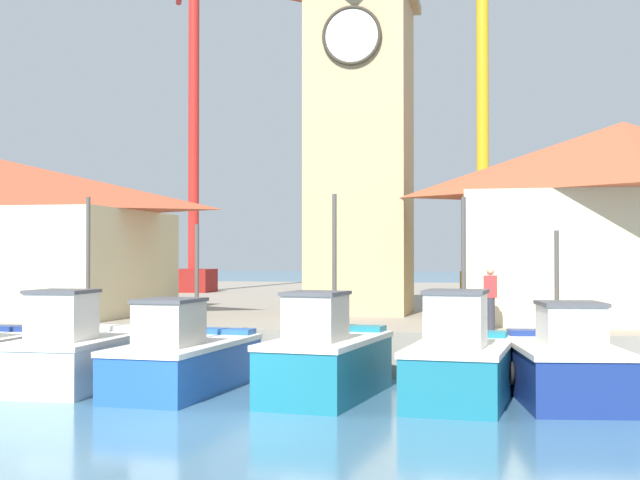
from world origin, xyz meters
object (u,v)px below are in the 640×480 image
at_px(fishing_boat_mid_right, 563,365).
at_px(clock_tower, 360,97).
at_px(fishing_boat_left_outer, 76,354).
at_px(port_crane_far, 483,115).
at_px(fishing_boat_center, 460,364).
at_px(fishing_boat_mid_left, 326,360).
at_px(warehouse_right, 624,218).
at_px(fishing_boat_left_inner, 184,359).
at_px(port_crane_near, 193,130).
at_px(dock_worker_near_tower, 490,298).

xyz_separation_m(fishing_boat_mid_right, clock_tower, (-5.87, 9.55, 7.58)).
xyz_separation_m(fishing_boat_left_outer, port_crane_far, (8.92, 22.17, 8.72)).
bearing_deg(clock_tower, fishing_boat_center, -70.00).
height_order(fishing_boat_left_outer, port_crane_far, port_crane_far).
xyz_separation_m(fishing_boat_mid_left, port_crane_far, (2.89, 22.54, 8.68)).
bearing_deg(fishing_boat_left_outer, clock_tower, 62.43).
bearing_deg(fishing_boat_left_outer, warehouse_right, 31.97).
bearing_deg(fishing_boat_center, fishing_boat_mid_left, 179.29).
height_order(fishing_boat_mid_left, fishing_boat_center, fishing_boat_mid_left).
xyz_separation_m(fishing_boat_mid_left, clock_tower, (-0.88, 10.24, 7.51)).
relative_size(fishing_boat_left_outer, fishing_boat_left_inner, 0.88).
height_order(fishing_boat_mid_left, fishing_boat_mid_right, fishing_boat_mid_left).
xyz_separation_m(fishing_boat_left_inner, fishing_boat_mid_left, (3.33, -0.28, 0.09)).
xyz_separation_m(fishing_boat_center, port_crane_near, (-15.03, 25.46, 8.83)).
distance_m(fishing_boat_center, dock_worker_near_tower, 4.39).
bearing_deg(dock_worker_near_tower, fishing_boat_left_inner, -150.23).
bearing_deg(fishing_boat_center, fishing_boat_mid_right, 18.77).
xyz_separation_m(fishing_boat_mid_left, dock_worker_near_tower, (3.43, 4.15, 1.18)).
bearing_deg(fishing_boat_center, fishing_boat_left_inner, 177.07).
distance_m(port_crane_far, dock_worker_near_tower, 19.87).
bearing_deg(clock_tower, fishing_boat_mid_left, -85.11).
bearing_deg(fishing_boat_left_inner, fishing_boat_mid_left, -4.84).
bearing_deg(fishing_boat_mid_right, fishing_boat_center, -161.23).
bearing_deg(clock_tower, fishing_boat_left_outer, -117.57).
bearing_deg(fishing_boat_left_inner, port_crane_far, 74.39).
xyz_separation_m(warehouse_right, port_crane_far, (-4.36, 13.88, 5.33)).
height_order(fishing_boat_center, fishing_boat_mid_right, fishing_boat_center).
relative_size(fishing_boat_left_inner, fishing_boat_mid_left, 1.14).
xyz_separation_m(fishing_boat_left_outer, fishing_boat_center, (8.89, -0.40, 0.03)).
height_order(fishing_boat_left_outer, dock_worker_near_tower, fishing_boat_left_outer).
height_order(fishing_boat_mid_right, dock_worker_near_tower, fishing_boat_mid_right).
bearing_deg(fishing_boat_mid_right, fishing_boat_mid_left, -172.16).
bearing_deg(dock_worker_near_tower, port_crane_near, 126.26).
height_order(fishing_boat_left_inner, fishing_boat_center, fishing_boat_center).
bearing_deg(fishing_boat_mid_left, fishing_boat_center, -0.71).
xyz_separation_m(fishing_boat_center, clock_tower, (-3.74, 10.27, 7.52)).
relative_size(fishing_boat_left_outer, warehouse_right, 0.47).
bearing_deg(warehouse_right, fishing_boat_mid_right, -105.85).
distance_m(fishing_boat_left_outer, clock_tower, 13.45).
bearing_deg(fishing_boat_left_outer, fishing_boat_left_inner, -1.85).
height_order(fishing_boat_center, dock_worker_near_tower, fishing_boat_center).
height_order(warehouse_right, port_crane_near, port_crane_near).
bearing_deg(dock_worker_near_tower, fishing_boat_mid_right, -65.81).
height_order(fishing_boat_center, clock_tower, clock_tower).
relative_size(fishing_boat_mid_right, port_crane_near, 0.24).
bearing_deg(port_crane_far, fishing_boat_left_outer, -111.91).
bearing_deg(clock_tower, fishing_boat_mid_right, -58.45).
relative_size(clock_tower, port_crane_near, 0.73).
relative_size(fishing_boat_mid_left, fishing_boat_mid_right, 0.92).
xyz_separation_m(fishing_boat_center, warehouse_right, (4.39, 8.69, 3.36)).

